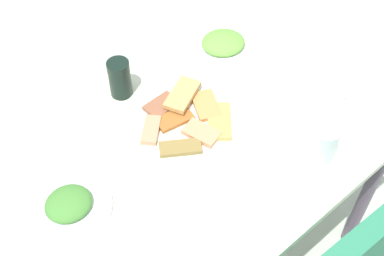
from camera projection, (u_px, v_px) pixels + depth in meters
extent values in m
cube|color=silver|center=(194.00, 146.00, 1.48)|extent=(1.15, 0.77, 0.02)
cylinder|color=#55485A|center=(236.00, 86.00, 2.14)|extent=(0.04, 0.04, 0.70)
cylinder|color=#55485A|center=(5.00, 238.00, 1.70)|extent=(0.04, 0.04, 0.70)
cylinder|color=#55485A|center=(369.00, 189.00, 1.82)|extent=(0.04, 0.04, 0.70)
cylinder|color=white|center=(190.00, 122.00, 1.51)|extent=(0.32, 0.32, 0.01)
cube|color=#A15E28|center=(174.00, 119.00, 1.50)|extent=(0.11, 0.07, 0.01)
cube|color=tan|center=(151.00, 130.00, 1.48)|extent=(0.10, 0.10, 0.02)
cube|color=tan|center=(182.00, 95.00, 1.54)|extent=(0.14, 0.11, 0.02)
cube|color=tan|center=(201.00, 133.00, 1.47)|extent=(0.08, 0.11, 0.02)
cube|color=tan|center=(219.00, 121.00, 1.50)|extent=(0.14, 0.14, 0.01)
cube|color=#91583C|center=(162.00, 106.00, 1.54)|extent=(0.10, 0.07, 0.01)
cube|color=#D18C4D|center=(206.00, 105.00, 1.54)|extent=(0.11, 0.13, 0.01)
cube|color=olive|center=(180.00, 148.00, 1.44)|extent=(0.12, 0.10, 0.01)
cylinder|color=white|center=(70.00, 207.00, 1.33)|extent=(0.22, 0.22, 0.01)
ellipsoid|color=#478536|center=(68.00, 204.00, 1.32)|extent=(0.13, 0.13, 0.04)
cylinder|color=white|center=(223.00, 47.00, 1.72)|extent=(0.21, 0.21, 0.01)
ellipsoid|color=#6AAB42|center=(223.00, 43.00, 1.70)|extent=(0.18, 0.17, 0.04)
cylinder|color=black|center=(120.00, 78.00, 1.55)|extent=(0.09, 0.09, 0.12)
cylinder|color=silver|center=(323.00, 142.00, 1.40)|extent=(0.08, 0.08, 0.11)
cube|color=white|center=(328.00, 111.00, 1.55)|extent=(0.14, 0.14, 0.00)
cube|color=silver|center=(324.00, 106.00, 1.55)|extent=(0.17, 0.05, 0.00)
cube|color=silver|center=(333.00, 113.00, 1.53)|extent=(0.16, 0.06, 0.00)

